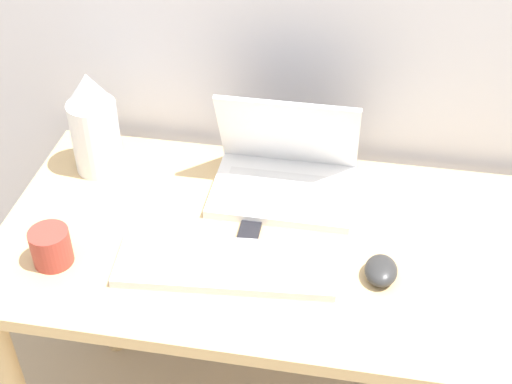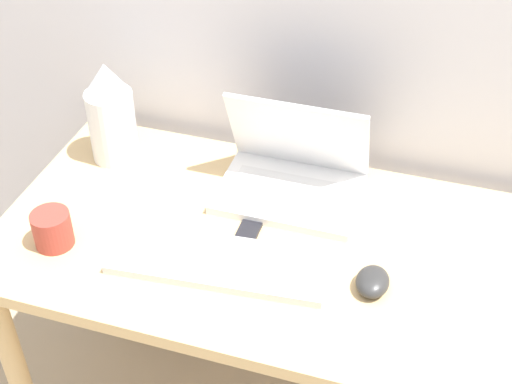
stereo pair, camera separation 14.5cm
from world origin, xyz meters
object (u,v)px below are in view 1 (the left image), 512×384
(vase, at_px, (94,124))
(mp3_player, at_px, (249,231))
(keyboard, at_px, (226,265))
(mouse, at_px, (381,270))
(laptop, at_px, (285,170))
(mug, at_px, (51,247))

(vase, relative_size, mp3_player, 4.27)
(keyboard, bearing_deg, vase, 142.22)
(vase, bearing_deg, keyboard, -37.78)
(mouse, distance_m, vase, 0.72)
(laptop, xyz_separation_m, mp3_player, (-0.05, -0.17, -0.05))
(laptop, distance_m, mouse, 0.34)
(mp3_player, height_order, mug, mug)
(mouse, bearing_deg, vase, 159.29)
(laptop, bearing_deg, mug, -143.08)
(mouse, relative_size, vase, 0.34)
(vase, bearing_deg, mp3_player, -23.41)
(laptop, relative_size, keyboard, 0.70)
(mouse, height_order, mug, mug)
(mug, bearing_deg, mouse, 6.02)
(mp3_player, relative_size, mug, 0.73)
(vase, xyz_separation_m, mug, (0.02, -0.32, -0.08))
(keyboard, bearing_deg, mp3_player, 76.27)
(mouse, relative_size, mp3_player, 1.45)
(laptop, relative_size, mouse, 3.70)
(mouse, distance_m, mp3_player, 0.29)
(laptop, xyz_separation_m, mouse, (0.23, -0.25, -0.03))
(keyboard, xyz_separation_m, mp3_player, (0.03, 0.11, -0.01))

